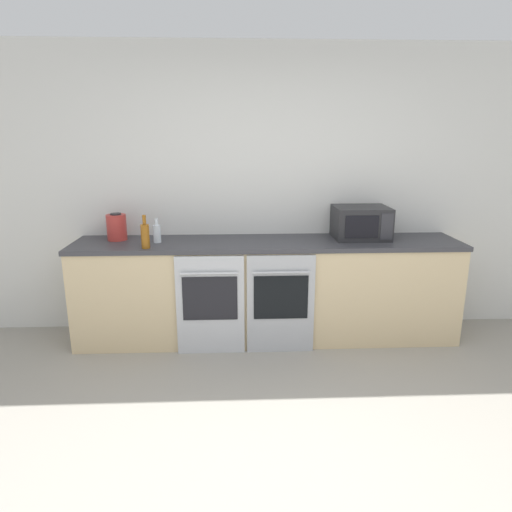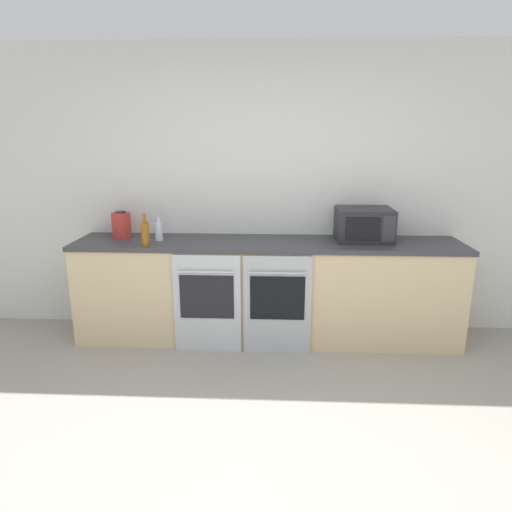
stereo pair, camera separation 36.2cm
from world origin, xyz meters
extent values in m
plane|color=gray|center=(0.00, 0.00, 0.00)|extent=(16.00, 16.00, 0.00)
cube|color=silver|center=(0.00, 2.27, 1.30)|extent=(10.00, 0.06, 2.60)
cube|color=#D1B789|center=(0.00, 1.94, 0.43)|extent=(3.37, 0.60, 0.87)
cube|color=#38383D|center=(0.00, 1.94, 0.89)|extent=(3.39, 0.62, 0.04)
cube|color=#B7BABF|center=(-0.50, 1.63, 0.43)|extent=(0.57, 0.03, 0.86)
cube|color=black|center=(-0.50, 1.61, 0.50)|extent=(0.45, 0.01, 0.38)
cylinder|color=#B7BABF|center=(-0.50, 1.59, 0.72)|extent=(0.47, 0.02, 0.02)
cube|color=#A8AAAF|center=(0.09, 1.63, 0.43)|extent=(0.57, 0.03, 0.86)
cube|color=black|center=(0.09, 1.61, 0.50)|extent=(0.45, 0.01, 0.38)
cylinder|color=#A8AAAF|center=(0.09, 1.59, 0.72)|extent=(0.47, 0.02, 0.02)
cube|color=#232326|center=(0.84, 2.02, 1.05)|extent=(0.48, 0.39, 0.29)
cube|color=black|center=(0.80, 1.83, 1.05)|extent=(0.29, 0.01, 0.19)
cube|color=#2D2D33|center=(1.02, 1.83, 1.05)|extent=(0.11, 0.01, 0.23)
cylinder|color=#8C5114|center=(-1.02, 1.72, 1.00)|extent=(0.07, 0.07, 0.20)
cylinder|color=#8C5114|center=(-1.02, 1.72, 1.14)|extent=(0.03, 0.03, 0.08)
cylinder|color=silver|center=(-0.96, 1.93, 0.98)|extent=(0.07, 0.07, 0.15)
cylinder|color=silver|center=(-0.96, 1.93, 1.09)|extent=(0.03, 0.03, 0.06)
cylinder|color=#B2332D|center=(-1.33, 2.05, 1.02)|extent=(0.17, 0.17, 0.23)
cylinder|color=#262628|center=(-1.33, 2.05, 1.14)|extent=(0.09, 0.09, 0.01)
camera|label=1|loc=(-0.27, -1.96, 1.80)|focal=32.00mm
camera|label=2|loc=(0.09, -1.95, 1.80)|focal=32.00mm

